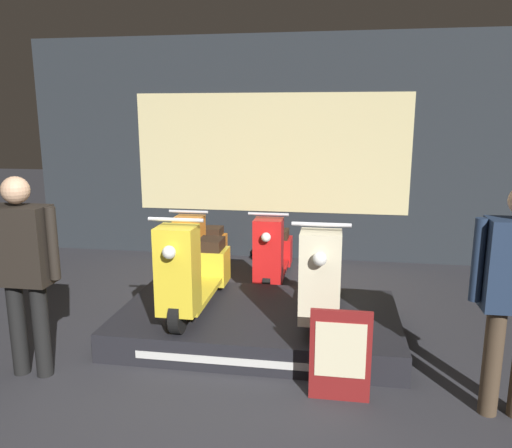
{
  "coord_description": "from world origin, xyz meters",
  "views": [
    {
      "loc": [
        0.94,
        -3.3,
        2.07
      ],
      "look_at": [
        0.1,
        1.95,
        0.92
      ],
      "focal_mm": 35.0,
      "sensor_mm": 36.0,
      "label": 1
    }
  ],
  "objects_px": {
    "scooter_backrow_0": "(201,251)",
    "person_left_browsing": "(23,260)",
    "scooter_backrow_1": "(273,254)",
    "scooter_display_right": "(321,278)",
    "scooter_display_left": "(195,272)",
    "price_sign_board": "(340,355)"
  },
  "relations": [
    {
      "from": "scooter_display_right",
      "to": "scooter_backrow_1",
      "type": "relative_size",
      "value": 1.0
    },
    {
      "from": "scooter_display_right",
      "to": "person_left_browsing",
      "type": "height_order",
      "value": "person_left_browsing"
    },
    {
      "from": "scooter_display_left",
      "to": "person_left_browsing",
      "type": "relative_size",
      "value": 0.97
    },
    {
      "from": "scooter_display_right",
      "to": "price_sign_board",
      "type": "height_order",
      "value": "scooter_display_right"
    },
    {
      "from": "scooter_display_right",
      "to": "scooter_backrow_1",
      "type": "height_order",
      "value": "scooter_display_right"
    },
    {
      "from": "scooter_backrow_0",
      "to": "person_left_browsing",
      "type": "bearing_deg",
      "value": -105.47
    },
    {
      "from": "scooter_backrow_1",
      "to": "price_sign_board",
      "type": "distance_m",
      "value": 2.72
    },
    {
      "from": "scooter_backrow_1",
      "to": "price_sign_board",
      "type": "height_order",
      "value": "scooter_backrow_1"
    },
    {
      "from": "price_sign_board",
      "to": "scooter_display_right",
      "type": "bearing_deg",
      "value": 100.71
    },
    {
      "from": "scooter_backrow_1",
      "to": "person_left_browsing",
      "type": "xyz_separation_m",
      "value": [
        -1.66,
        -2.6,
        0.59
      ]
    },
    {
      "from": "scooter_backrow_1",
      "to": "person_left_browsing",
      "type": "height_order",
      "value": "person_left_browsing"
    },
    {
      "from": "scooter_backrow_0",
      "to": "scooter_display_right",
      "type": "bearing_deg",
      "value": -46.54
    },
    {
      "from": "scooter_display_left",
      "to": "price_sign_board",
      "type": "distance_m",
      "value": 1.67
    },
    {
      "from": "scooter_display_right",
      "to": "scooter_backrow_1",
      "type": "xyz_separation_m",
      "value": [
        -0.64,
        1.67,
        -0.26
      ]
    },
    {
      "from": "scooter_backrow_0",
      "to": "scooter_backrow_1",
      "type": "xyz_separation_m",
      "value": [
        0.94,
        0.0,
        0.0
      ]
    },
    {
      "from": "scooter_display_right",
      "to": "person_left_browsing",
      "type": "bearing_deg",
      "value": -158.07
    },
    {
      "from": "scooter_backrow_0",
      "to": "price_sign_board",
      "type": "relative_size",
      "value": 2.24
    },
    {
      "from": "scooter_display_left",
      "to": "price_sign_board",
      "type": "xyz_separation_m",
      "value": [
        1.36,
        -0.92,
        -0.28
      ]
    },
    {
      "from": "scooter_backrow_0",
      "to": "person_left_browsing",
      "type": "xyz_separation_m",
      "value": [
        -0.72,
        -2.6,
        0.59
      ]
    },
    {
      "from": "scooter_backrow_0",
      "to": "scooter_backrow_1",
      "type": "bearing_deg",
      "value": 0.0
    },
    {
      "from": "scooter_display_left",
      "to": "scooter_backrow_1",
      "type": "bearing_deg",
      "value": 72.01
    },
    {
      "from": "scooter_display_left",
      "to": "scooter_backrow_1",
      "type": "relative_size",
      "value": 1.0
    }
  ]
}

